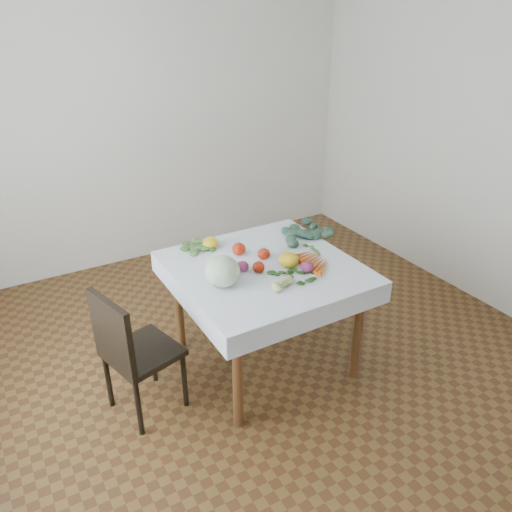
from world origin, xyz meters
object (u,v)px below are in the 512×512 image
(table, at_px, (265,280))
(heirloom_back, at_px, (211,243))
(chair, at_px, (130,348))
(cabbage, at_px, (222,271))
(carrot_bunch, at_px, (313,261))

(table, distance_m, heirloom_back, 0.47)
(chair, xyz_separation_m, cabbage, (0.59, -0.04, 0.36))
(heirloom_back, relative_size, carrot_bunch, 0.34)
(chair, distance_m, cabbage, 0.69)
(table, xyz_separation_m, chair, (-0.93, -0.04, -0.17))
(carrot_bunch, bearing_deg, chair, 176.21)
(table, bearing_deg, carrot_bunch, -22.03)
(table, distance_m, cabbage, 0.40)
(heirloom_back, bearing_deg, table, -66.09)
(chair, xyz_separation_m, heirloom_back, (0.74, 0.45, 0.31))
(heirloom_back, xyz_separation_m, carrot_bunch, (0.48, -0.53, -0.02))
(cabbage, distance_m, heirloom_back, 0.52)
(table, relative_size, chair, 1.18)
(heirloom_back, bearing_deg, cabbage, -107.53)
(table, bearing_deg, cabbage, -166.56)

